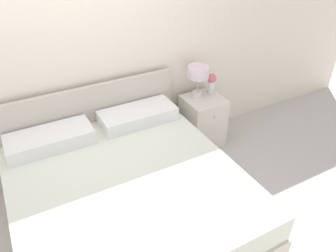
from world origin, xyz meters
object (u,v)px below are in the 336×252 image
at_px(bed, 125,195).
at_px(table_lamp, 198,74).
at_px(nightstand, 202,121).
at_px(flower_vase, 212,82).

xyz_separation_m(bed, table_lamp, (1.25, 0.78, 0.60)).
xyz_separation_m(nightstand, table_lamp, (-0.04, 0.08, 0.59)).
bearing_deg(flower_vase, nightstand, -151.22).
height_order(nightstand, flower_vase, flower_vase).
relative_size(nightstand, flower_vase, 2.55).
distance_m(table_lamp, flower_vase, 0.24).
distance_m(bed, flower_vase, 1.71).
relative_size(table_lamp, flower_vase, 1.57).
bearing_deg(nightstand, flower_vase, 28.78).
bearing_deg(nightstand, bed, -151.47).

